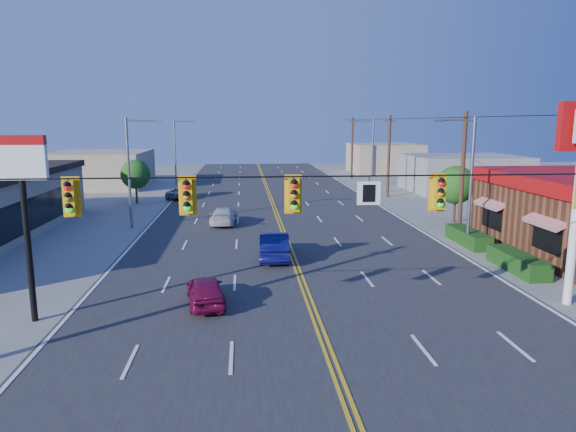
{
  "coord_description": "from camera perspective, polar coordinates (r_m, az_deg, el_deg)",
  "views": [
    {
      "loc": [
        -2.77,
        -15.85,
        7.66
      ],
      "look_at": [
        -0.16,
        13.91,
        2.2
      ],
      "focal_mm": 32.0,
      "sensor_mm": 36.0,
      "label": 1
    }
  ],
  "objects": [
    {
      "name": "car_silver",
      "position": [
        53.33,
        -11.92,
        2.52
      ],
      "size": [
        2.66,
        4.53,
        1.18
      ],
      "primitive_type": "imported",
      "rotation": [
        0.0,
        0.0,
        2.97
      ],
      "color": "#939397",
      "rests_on": "ground"
    },
    {
      "name": "utility_pole_mid",
      "position": [
        54.08,
        11.14,
        6.5
      ],
      "size": [
        0.28,
        0.28,
        8.4
      ],
      "primitive_type": "cylinder",
      "color": "#47301E",
      "rests_on": "ground"
    },
    {
      "name": "streetlight_sw",
      "position": [
        38.82,
        -17.0,
        5.26
      ],
      "size": [
        2.55,
        0.25,
        8.0
      ],
      "color": "gray",
      "rests_on": "ground"
    },
    {
      "name": "utility_pole_far",
      "position": [
        71.52,
        7.13,
        7.51
      ],
      "size": [
        0.28,
        0.28,
        8.4
      ],
      "primitive_type": "cylinder",
      "color": "#47301E",
      "rests_on": "ground"
    },
    {
      "name": "streetlight_se",
      "position": [
        32.94,
        19.38,
        4.29
      ],
      "size": [
        2.55,
        0.25,
        8.0
      ],
      "color": "gray",
      "rests_on": "ground"
    },
    {
      "name": "streetlight_nw",
      "position": [
        64.43,
        -12.27,
        7.33
      ],
      "size": [
        2.55,
        0.25,
        8.0
      ],
      "color": "gray",
      "rests_on": "ground"
    },
    {
      "name": "utility_pole_near",
      "position": [
        37.17,
        18.81,
        4.47
      ],
      "size": [
        0.28,
        0.28,
        8.4
      ],
      "primitive_type": "cylinder",
      "color": "#47301E",
      "rests_on": "ground"
    },
    {
      "name": "streetlight_ne",
      "position": [
        55.62,
        9.18,
        6.99
      ],
      "size": [
        2.55,
        0.25,
        8.0
      ],
      "color": "gray",
      "rests_on": "ground"
    },
    {
      "name": "signal_span",
      "position": [
        16.31,
        4.4,
        0.52
      ],
      "size": [
        24.32,
        0.34,
        9.0
      ],
      "color": "#47301E",
      "rests_on": "ground"
    },
    {
      "name": "ground",
      "position": [
        17.82,
        4.57,
        -15.14
      ],
      "size": [
        160.0,
        160.0,
        0.0
      ],
      "primitive_type": "plane",
      "color": "gray",
      "rests_on": "ground"
    },
    {
      "name": "car_blue",
      "position": [
        29.09,
        -1.57,
        -3.37
      ],
      "size": [
        1.77,
        4.65,
        1.51
      ],
      "primitive_type": "imported",
      "rotation": [
        0.0,
        0.0,
        3.1
      ],
      "color": "#0F1058",
      "rests_on": "ground"
    },
    {
      "name": "bld_east_far",
      "position": [
        81.02,
        10.65,
        6.32
      ],
      "size": [
        10.0,
        10.0,
        4.4
      ],
      "primitive_type": "cube",
      "color": "tan",
      "rests_on": "ground"
    },
    {
      "name": "bld_east_mid",
      "position": [
        61.36,
        18.88,
        4.51
      ],
      "size": [
        12.0,
        10.0,
        4.0
      ],
      "primitive_type": "cube",
      "color": "gray",
      "rests_on": "ground"
    },
    {
      "name": "road",
      "position": [
        36.76,
        -0.59,
        -1.62
      ],
      "size": [
        20.0,
        120.0,
        0.06
      ],
      "primitive_type": "cube",
      "color": "#2D2D30",
      "rests_on": "ground"
    },
    {
      "name": "tree_kfc_rear",
      "position": [
        41.47,
        18.15,
        3.3
      ],
      "size": [
        2.94,
        2.94,
        4.41
      ],
      "color": "#47301E",
      "rests_on": "ground"
    },
    {
      "name": "bld_west_far",
      "position": [
        66.37,
        -20.12,
        4.93
      ],
      "size": [
        11.0,
        12.0,
        4.2
      ],
      "primitive_type": "cube",
      "color": "tan",
      "rests_on": "ground"
    },
    {
      "name": "car_white",
      "position": [
        39.13,
        -7.14,
        -0.05
      ],
      "size": [
        2.12,
        4.57,
        1.29
      ],
      "primitive_type": "imported",
      "rotation": [
        0.0,
        0.0,
        3.07
      ],
      "color": "silver",
      "rests_on": "ground"
    },
    {
      "name": "car_magenta",
      "position": [
        22.18,
        -9.15,
        -8.29
      ],
      "size": [
        2.01,
        3.83,
        1.24
      ],
      "primitive_type": "imported",
      "rotation": [
        0.0,
        0.0,
        3.3
      ],
      "color": "maroon",
      "rests_on": "ground"
    },
    {
      "name": "tree_west",
      "position": [
        51.12,
        -16.59,
        4.47
      ],
      "size": [
        2.8,
        2.8,
        4.2
      ],
      "color": "#47301E",
      "rests_on": "ground"
    },
    {
      "name": "pizza_hut_sign",
      "position": [
        21.63,
        -27.38,
        2.61
      ],
      "size": [
        1.9,
        0.3,
        6.85
      ],
      "color": "black",
      "rests_on": "ground"
    }
  ]
}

